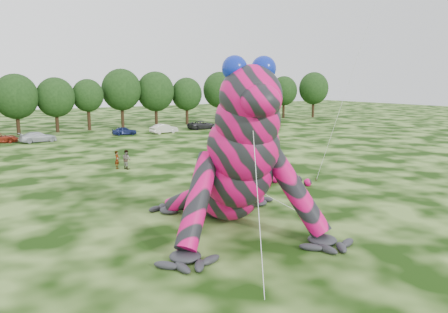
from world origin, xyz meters
name	(u,v)px	position (x,y,z in m)	size (l,w,h in m)	color
ground	(329,222)	(0.00, 0.00, 0.00)	(240.00, 240.00, 0.00)	#16330A
inflatable_gecko	(222,140)	(-4.80, 4.49, 4.84)	(16.30, 19.36, 9.68)	#CF085D
tree_7	(17,104)	(-10.08, 56.80, 4.74)	(6.68, 6.01, 9.48)	black
tree_8	(56,105)	(-4.22, 56.99, 4.47)	(6.14, 5.53, 8.94)	black
tree_9	(88,105)	(1.06, 57.35, 4.34)	(5.27, 4.74, 8.68)	black
tree_10	(122,98)	(7.40, 58.58, 5.25)	(7.09, 6.38, 10.50)	black
tree_11	(156,99)	(13.79, 58.20, 5.03)	(7.01, 6.31, 10.07)	black
tree_12	(187,101)	(20.01, 57.74, 4.49)	(5.99, 5.39, 8.97)	black
tree_13	(220,97)	(27.13, 57.13, 5.06)	(6.83, 6.15, 10.13)	black
tree_14	(242,98)	(33.46, 58.72, 4.70)	(6.82, 6.14, 9.40)	black
tree_15	(263,97)	(38.47, 57.77, 4.82)	(7.17, 6.45, 9.63)	black
tree_16	(284,97)	(45.45, 59.37, 4.69)	(6.26, 5.63, 9.37)	black
tree_17	(313,95)	(51.95, 56.66, 5.15)	(6.98, 6.28, 10.30)	black
car_2	(0,138)	(-13.48, 48.28, 0.66)	(2.18, 4.72, 1.31)	maroon
car_3	(38,137)	(-8.90, 46.32, 0.71)	(1.98, 4.88, 1.42)	silver
car_4	(124,131)	(3.93, 47.80, 0.64)	(1.51, 3.76, 1.28)	navy
car_5	(164,129)	(10.05, 46.45, 0.75)	(1.59, 4.57, 1.51)	beige
car_6	(202,125)	(18.32, 48.57, 0.73)	(2.43, 5.28, 1.47)	#262629
car_7	(262,123)	(29.98, 46.66, 0.69)	(1.93, 4.74, 1.38)	silver
spectator_1	(127,159)	(-4.85, 21.94, 0.93)	(0.91, 0.71, 1.87)	gray
spectator_5	(255,157)	(6.75, 17.00, 0.80)	(1.49, 0.48, 1.61)	gray
spectator_0	(117,160)	(-5.58, 22.53, 0.87)	(0.63, 0.42, 1.74)	gray
spectator_2	(261,139)	(15.19, 27.16, 0.94)	(1.21, 0.69, 1.87)	gray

